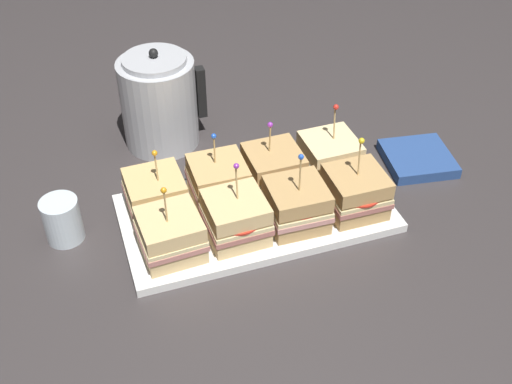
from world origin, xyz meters
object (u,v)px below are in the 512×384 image
object	(u,v)px
kettle_steel	(159,102)
drinking_glass	(62,220)
sandwich_front_far_left	(171,235)
sandwich_front_center_right	(297,205)
serving_platter	(256,213)
napkin_stack	(418,158)
sandwich_front_center_left	(236,218)
sandwich_back_center_left	(218,181)
sandwich_back_far_left	(156,195)
sandwich_back_center_right	(274,170)
sandwich_back_far_right	(330,157)
sandwich_front_far_right	(355,192)

from	to	relation	value
kettle_steel	drinking_glass	world-z (taller)	kettle_steel
sandwich_front_far_left	sandwich_front_center_right	size ratio (longest dim) A/B	0.95
drinking_glass	kettle_steel	bearing A→B (deg)	46.20
serving_platter	napkin_stack	bearing A→B (deg)	7.81
sandwich_front_center_left	sandwich_back_center_left	distance (m)	0.12
sandwich_back_far_left	kettle_steel	bearing A→B (deg)	75.61
sandwich_front_far_left	sandwich_front_center_left	size ratio (longest dim) A/B	0.97
drinking_glass	sandwich_back_center_right	bearing A→B (deg)	-0.37
serving_platter	sandwich_back_center_right	world-z (taller)	sandwich_back_center_right
drinking_glass	napkin_stack	bearing A→B (deg)	-0.50
sandwich_front_center_right	kettle_steel	xyz separation A→B (m)	(-0.18, 0.38, 0.04)
sandwich_front_center_right	sandwich_back_far_right	world-z (taller)	sandwich_front_center_right
sandwich_front_center_right	sandwich_back_center_left	size ratio (longest dim) A/B	1.11
serving_platter	sandwich_back_far_left	distance (m)	0.20
serving_platter	sandwich_back_far_left	xyz separation A→B (m)	(-0.19, 0.06, 0.05)
serving_platter	drinking_glass	world-z (taller)	drinking_glass
sandwich_front_far_left	drinking_glass	bearing A→B (deg)	146.40
sandwich_front_far_right	napkin_stack	size ratio (longest dim) A/B	1.06
sandwich_back_center_right	kettle_steel	world-z (taller)	kettle_steel
sandwich_front_far_left	sandwich_back_far_left	bearing A→B (deg)	91.20
kettle_steel	sandwich_front_far_right	bearing A→B (deg)	-51.32
kettle_steel	napkin_stack	xyz separation A→B (m)	(0.51, -0.26, -0.09)
sandwich_front_far_right	sandwich_back_far_left	distance (m)	0.39
serving_platter	sandwich_back_center_left	world-z (taller)	sandwich_back_center_left
sandwich_back_center_left	sandwich_back_center_right	size ratio (longest dim) A/B	0.97
sandwich_back_far_right	kettle_steel	size ratio (longest dim) A/B	0.71
sandwich_front_far_left	sandwich_back_center_left	size ratio (longest dim) A/B	1.06
napkin_stack	kettle_steel	bearing A→B (deg)	152.78
sandwich_back_far_right	napkin_stack	world-z (taller)	sandwich_back_far_right
sandwich_front_far_left	sandwich_back_center_left	bearing A→B (deg)	44.39
sandwich_back_center_left	drinking_glass	world-z (taller)	sandwich_back_center_left
sandwich_front_center_left	sandwich_front_far_right	size ratio (longest dim) A/B	0.97
sandwich_back_center_left	sandwich_back_far_right	size ratio (longest dim) A/B	0.91
sandwich_back_far_right	drinking_glass	size ratio (longest dim) A/B	1.87
sandwich_front_far_left	sandwich_front_center_right	xyz separation A→B (m)	(0.24, 0.00, 0.00)
sandwich_back_far_left	napkin_stack	size ratio (longest dim) A/B	0.94
sandwich_back_far_left	sandwich_back_far_right	distance (m)	0.37
sandwich_front_center_right	kettle_steel	world-z (taller)	kettle_steel
drinking_glass	napkin_stack	size ratio (longest dim) A/B	0.56
drinking_glass	sandwich_front_far_left	bearing A→B (deg)	-33.60
sandwich_back_far_right	napkin_stack	distance (m)	0.22
sandwich_front_center_right	sandwich_back_far_left	bearing A→B (deg)	154.73
sandwich_front_far_right	drinking_glass	distance (m)	0.56
sandwich_front_center_left	sandwich_front_center_right	xyz separation A→B (m)	(0.12, -0.00, -0.00)
serving_platter	sandwich_front_center_left	bearing A→B (deg)	-135.41
sandwich_front_far_right	sandwich_back_center_left	size ratio (longest dim) A/B	1.12
sandwich_front_center_left	kettle_steel	distance (m)	0.38
sandwich_front_far_right	sandwich_back_center_left	bearing A→B (deg)	153.32
drinking_glass	napkin_stack	world-z (taller)	drinking_glass
sandwich_front_center_left	napkin_stack	xyz separation A→B (m)	(0.45, 0.11, -0.05)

